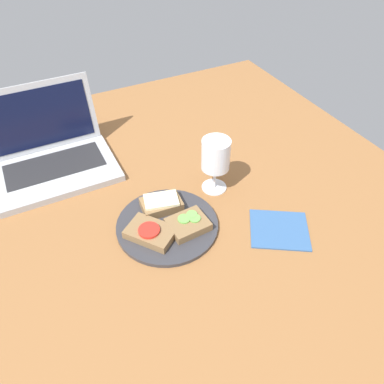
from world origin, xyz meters
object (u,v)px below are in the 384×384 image
(napkin, at_px, (279,230))
(laptop, at_px, (52,156))
(sandwich_with_cheese, at_px, (162,205))
(sandwich_with_tomato, at_px, (151,232))
(plate, at_px, (167,225))
(sandwich_with_cucumber, at_px, (188,224))
(wine_glass, at_px, (216,157))

(napkin, bearing_deg, laptop, 131.54)
(sandwich_with_cheese, bearing_deg, sandwich_with_tomato, -130.61)
(sandwich_with_cheese, distance_m, napkin, 0.30)
(sandwich_with_cheese, distance_m, sandwich_with_tomato, 0.09)
(plate, xyz_separation_m, laptop, (-0.20, 0.37, 0.04))
(sandwich_with_cucumber, relative_size, napkin, 0.70)
(plate, distance_m, sandwich_with_cheese, 0.06)
(plate, distance_m, sandwich_with_tomato, 0.06)
(plate, xyz_separation_m, sandwich_with_tomato, (-0.05, -0.02, 0.02))
(plate, height_order, laptop, laptop)
(wine_glass, relative_size, laptop, 0.47)
(sandwich_with_cucumber, bearing_deg, sandwich_with_tomato, 170.07)
(plate, bearing_deg, sandwich_with_cucumber, -39.83)
(sandwich_with_cheese, xyz_separation_m, sandwich_with_tomato, (-0.06, -0.07, -0.00))
(sandwich_with_cucumber, bearing_deg, plate, 140.17)
(sandwich_with_tomato, height_order, napkin, sandwich_with_tomato)
(sandwich_with_tomato, bearing_deg, plate, 19.64)
(sandwich_with_cheese, distance_m, sandwich_with_cucumber, 0.09)
(wine_glass, xyz_separation_m, laptop, (-0.38, 0.29, -0.07))
(plate, xyz_separation_m, sandwich_with_cheese, (0.01, 0.05, 0.02))
(sandwich_with_tomato, relative_size, wine_glass, 0.87)
(laptop, bearing_deg, napkin, -48.46)
(sandwich_with_cheese, distance_m, wine_glass, 0.19)
(napkin, bearing_deg, plate, 150.68)
(sandwich_with_tomato, bearing_deg, sandwich_with_cheese, 49.39)
(laptop, bearing_deg, sandwich_with_tomato, -68.44)
(sandwich_with_cheese, relative_size, wine_glass, 0.68)
(sandwich_with_cheese, height_order, napkin, sandwich_with_cheese)
(sandwich_with_cucumber, relative_size, laptop, 0.30)
(wine_glass, height_order, napkin, wine_glass)
(plate, bearing_deg, sandwich_with_tomato, -160.36)
(sandwich_with_cucumber, distance_m, wine_glass, 0.19)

